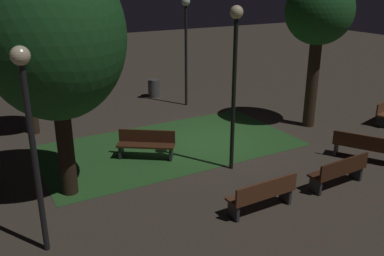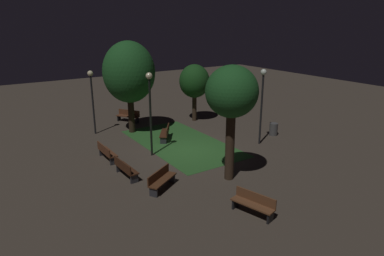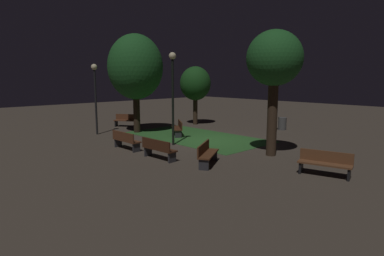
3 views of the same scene
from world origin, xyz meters
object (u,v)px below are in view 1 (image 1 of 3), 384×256
bench_by_lamp (363,146)px  tree_right_canopy (319,14)px  trash_bin (154,88)px  tree_tall_center (24,51)px  bench_lawn_edge (146,143)px  bench_back_row (340,171)px  lamp_post_plaza_east (29,118)px  bench_near_trees (263,194)px  tree_back_left (53,37)px  lamp_post_path_center (186,34)px  lamp_post_near_wall (235,63)px

bench_by_lamp → tree_right_canopy: (0.87, 3.24, 3.69)m
trash_bin → tree_tall_center: bearing=-157.6°
bench_lawn_edge → tree_tall_center: (-2.70, 4.03, 2.51)m
bench_back_row → lamp_post_plaza_east: 7.95m
tree_tall_center → tree_right_canopy: 10.35m
bench_near_trees → tree_back_left: 6.19m
bench_lawn_edge → lamp_post_path_center: lamp_post_path_center is taller
trash_bin → lamp_post_near_wall: bearing=-98.5°
lamp_post_path_center → lamp_post_near_wall: bearing=-106.9°
bench_near_trees → bench_lawn_edge: size_ratio=1.03×
bench_lawn_edge → tree_right_canopy: 7.62m
lamp_post_near_wall → bench_lawn_edge: bearing=134.1°
lamp_post_near_wall → lamp_post_plaza_east: bearing=-166.0°
tree_right_canopy → lamp_post_near_wall: tree_right_canopy is taller
bench_back_row → trash_bin: 10.83m
bench_by_lamp → tree_back_left: (-8.47, 2.33, 3.60)m
tree_back_left → lamp_post_plaza_east: 2.72m
bench_near_trees → tree_back_left: size_ratio=0.29×
trash_bin → lamp_post_plaza_east: bearing=-125.0°
bench_near_trees → trash_bin: bearing=79.6°
tree_tall_center → tree_back_left: bearing=-89.8°
lamp_post_path_center → bench_lawn_edge: bearing=-130.6°
tree_tall_center → tree_back_left: 5.28m
bench_near_trees → bench_back_row: bearing=0.0°
tree_tall_center → lamp_post_near_wall: (4.61, -5.99, 0.19)m
tree_back_left → lamp_post_path_center: size_ratio=1.32×
bench_near_trees → lamp_post_plaza_east: lamp_post_plaza_east is taller
bench_lawn_edge → tree_back_left: size_ratio=0.29×
bench_near_trees → lamp_post_plaza_east: 5.56m
bench_back_row → trash_bin: (-0.62, 10.82, -0.07)m
bench_by_lamp → lamp_post_plaza_east: (-9.51, 0.10, 2.44)m
bench_lawn_edge → lamp_post_path_center: bearing=49.4°
trash_bin → tree_right_canopy: bearing=-62.3°
bench_back_row → lamp_post_near_wall: bearing=128.0°
bench_lawn_edge → tree_tall_center: size_ratio=0.41×
bench_by_lamp → tree_right_canopy: bearing=75.0°
bench_lawn_edge → tree_back_left: 4.63m
tree_tall_center → lamp_post_near_wall: lamp_post_near_wall is taller
tree_tall_center → lamp_post_plaza_east: size_ratio=1.00×
lamp_post_near_wall → tree_right_canopy: bearing=20.1°
lamp_post_plaza_east → lamp_post_path_center: size_ratio=0.92×
bench_lawn_edge → bench_near_trees: bearing=-74.9°
tree_right_canopy → tree_back_left: (-9.34, -0.91, -0.09)m
bench_near_trees → tree_tall_center: tree_tall_center is taller
tree_right_canopy → lamp_post_path_center: 5.59m
tree_right_canopy → bench_by_lamp: bearing=-105.0°
tree_back_left → trash_bin: bearing=52.4°
bench_near_trees → lamp_post_near_wall: (0.73, 2.40, 2.70)m
bench_by_lamp → tree_tall_center: (-8.49, 7.50, 2.51)m
bench_back_row → bench_lawn_edge: bearing=130.9°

